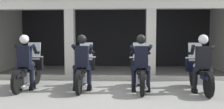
# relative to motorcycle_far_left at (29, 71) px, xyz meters

# --- Properties ---
(ground_plane) EXTENTS (80.00, 80.00, 0.00)m
(ground_plane) POSITION_rel_motorcycle_far_left_xyz_m (2.48, 3.03, -0.50)
(ground_plane) COLOR gray
(station_building) EXTENTS (10.30, 4.16, 3.16)m
(station_building) POSITION_rel_motorcycle_far_left_xyz_m (2.29, 4.27, 1.51)
(station_building) COLOR black
(station_building) RESTS_ON ground
(kerb_strip) EXTENTS (9.80, 0.24, 0.12)m
(kerb_strip) POSITION_rel_motorcycle_far_left_xyz_m (2.29, 1.69, -0.44)
(kerb_strip) COLOR #B7B5AD
(kerb_strip) RESTS_ON ground
(motorcycle_far_left) EXTENTS (0.62, 2.04, 1.35)m
(motorcycle_far_left) POSITION_rel_motorcycle_far_left_xyz_m (0.00, 0.00, 0.00)
(motorcycle_far_left) COLOR black
(motorcycle_far_left) RESTS_ON ground
(police_officer_far_left) EXTENTS (0.63, 0.61, 1.58)m
(police_officer_far_left) POSITION_rel_motorcycle_far_left_xyz_m (-0.00, -0.28, 0.44)
(police_officer_far_left) COLOR black
(police_officer_far_left) RESTS_ON ground
(motorcycle_center_left) EXTENTS (0.62, 2.04, 1.35)m
(motorcycle_center_left) POSITION_rel_motorcycle_far_left_xyz_m (1.65, 0.00, 0.00)
(motorcycle_center_left) COLOR black
(motorcycle_center_left) RESTS_ON ground
(police_officer_center_left) EXTENTS (0.63, 0.61, 1.58)m
(police_officer_center_left) POSITION_rel_motorcycle_far_left_xyz_m (1.65, -0.28, 0.44)
(police_officer_center_left) COLOR black
(police_officer_center_left) RESTS_ON ground
(motorcycle_center_right) EXTENTS (0.62, 2.04, 1.35)m
(motorcycle_center_right) POSITION_rel_motorcycle_far_left_xyz_m (3.30, -0.08, 0.00)
(motorcycle_center_right) COLOR black
(motorcycle_center_right) RESTS_ON ground
(police_officer_center_right) EXTENTS (0.63, 0.61, 1.58)m
(police_officer_center_right) POSITION_rel_motorcycle_far_left_xyz_m (3.30, -0.36, 0.44)
(police_officer_center_right) COLOR black
(police_officer_center_right) RESTS_ON ground
(motorcycle_far_right) EXTENTS (0.62, 2.04, 1.35)m
(motorcycle_far_right) POSITION_rel_motorcycle_far_left_xyz_m (4.96, -0.14, 0.00)
(motorcycle_far_right) COLOR black
(motorcycle_far_right) RESTS_ON ground
(police_officer_far_right) EXTENTS (0.63, 0.61, 1.58)m
(police_officer_far_right) POSITION_rel_motorcycle_far_left_xyz_m (4.95, -0.42, 0.44)
(police_officer_far_right) COLOR black
(police_officer_far_right) RESTS_ON ground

